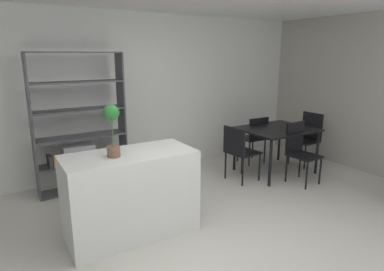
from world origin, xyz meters
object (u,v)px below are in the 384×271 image
at_px(dining_chair_window_side, 308,135).
at_px(dining_table, 276,132).
at_px(potted_plant_on_island, 112,126).
at_px(open_bookshelf, 79,133).
at_px(dining_chair_near, 299,148).
at_px(dining_chair_island_side, 239,149).
at_px(kitchen_island, 131,194).
at_px(dining_chair_far, 255,136).

bearing_deg(dining_chair_window_side, dining_table, -91.88).
height_order(potted_plant_on_island, open_bookshelf, open_bookshelf).
bearing_deg(dining_chair_window_side, open_bookshelf, -106.22).
relative_size(dining_table, dining_chair_window_side, 1.26).
bearing_deg(dining_table, dining_chair_window_side, 0.26).
bearing_deg(dining_chair_near, dining_chair_island_side, 143.48).
bearing_deg(kitchen_island, open_bookshelf, 96.17).
distance_m(potted_plant_on_island, dining_chair_window_side, 3.94).
height_order(potted_plant_on_island, dining_chair_island_side, potted_plant_on_island).
bearing_deg(potted_plant_on_island, dining_chair_window_side, 9.88).
bearing_deg(open_bookshelf, dining_chair_far, -8.32).
bearing_deg(potted_plant_on_island, dining_chair_near, 2.95).
bearing_deg(dining_chair_island_side, dining_chair_window_side, -94.67).
xyz_separation_m(dining_table, dining_chair_island_side, (-0.81, -0.01, -0.16)).
bearing_deg(potted_plant_on_island, open_bookshelf, 89.76).
distance_m(dining_table, dining_chair_far, 0.55).
relative_size(dining_table, dining_chair_far, 1.36).
height_order(open_bookshelf, dining_chair_far, open_bookshelf).
relative_size(kitchen_island, dining_chair_island_side, 1.58).
xyz_separation_m(potted_plant_on_island, dining_table, (3.01, 0.66, -0.57)).
height_order(dining_table, dining_chair_far, dining_chair_far).
xyz_separation_m(kitchen_island, dining_chair_far, (2.83, 1.15, 0.06)).
height_order(potted_plant_on_island, dining_chair_near, potted_plant_on_island).
bearing_deg(dining_chair_island_side, dining_chair_far, -61.79).
bearing_deg(dining_chair_far, dining_chair_island_side, 34.53).
xyz_separation_m(open_bookshelf, dining_chair_near, (2.99, -1.47, -0.32)).
bearing_deg(open_bookshelf, kitchen_island, -83.83).
height_order(kitchen_island, dining_chair_window_side, dining_chair_window_side).
relative_size(kitchen_island, dining_table, 1.17).
distance_m(dining_table, dining_chair_near, 0.53).
bearing_deg(dining_table, open_bookshelf, 162.25).
bearing_deg(open_bookshelf, dining_table, -17.75).
xyz_separation_m(kitchen_island, potted_plant_on_island, (-0.18, -0.04, 0.80)).
relative_size(kitchen_island, open_bookshelf, 0.70).
bearing_deg(dining_chair_near, dining_chair_window_side, 27.29).
distance_m(dining_chair_near, dining_chair_far, 1.03).
height_order(dining_chair_near, dining_chair_island_side, dining_chair_near).
bearing_deg(dining_table, dining_chair_far, 90.20).
bearing_deg(dining_chair_far, dining_table, 91.43).
bearing_deg(kitchen_island, dining_chair_island_side, 16.96).
bearing_deg(dining_table, dining_chair_island_side, -179.41).
relative_size(kitchen_island, potted_plant_on_island, 2.58).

